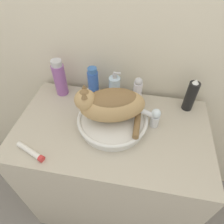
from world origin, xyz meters
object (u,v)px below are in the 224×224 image
Objects in this scene: cat at (110,104)px; faucet at (153,116)px; shampoo_bottle_tall at (93,84)px; hairspray_can_black at (191,96)px; deodorant_stick at (138,91)px; mouthwash_bottle at (60,78)px; soap_pump_bottle at (114,89)px; cream_tube at (31,152)px.

cat reaches higher than faucet.
shampoo_bottle_tall is 1.01× the size of hairspray_can_black.
deodorant_stick is at bearing 0.00° from shampoo_bottle_tall.
cat is 1.55× the size of mouthwash_bottle.
soap_pump_bottle is 0.39m from hairspray_can_black.
mouthwash_bottle is (-0.30, 0.00, 0.03)m from soap_pump_bottle.
faucet is 0.68× the size of hairspray_can_black.
cat is at bearing -31.05° from mouthwash_bottle.
deodorant_stick is at bearing 0.00° from mouthwash_bottle.
hairspray_can_black reaches higher than deodorant_stick.
deodorant_stick is 0.27m from hairspray_can_black.
faucet is at bearing -59.69° from deodorant_stick.
hairspray_can_black is at bearing -169.74° from cat.
shampoo_bottle_tall is at bearing -72.39° from cat.
cream_tube is at bearing 19.59° from cat.
shampoo_bottle_tall reaches higher than deodorant_stick.
cream_tube is (-0.69, -0.42, -0.08)m from hairspray_can_black.
faucet is 0.54m from mouthwash_bottle.
cat is 0.24m from shampoo_bottle_tall.
hairspray_can_black is at bearing 0.00° from deodorant_stick.
shampoo_bottle_tall is (-0.13, 0.19, -0.05)m from cat.
cream_tube is (0.01, -0.42, -0.09)m from mouthwash_bottle.
cat is 0.43m from hairspray_can_black.
cat is 0.37m from mouthwash_bottle.
faucet is 0.71× the size of soap_pump_bottle.
hairspray_can_black reaches higher than soap_pump_bottle.
cat reaches higher than deodorant_stick.
cat reaches higher than hairspray_can_black.
faucet is at bearing -16.59° from mouthwash_bottle.
shampoo_bottle_tall is at bearing -180.00° from deodorant_stick.
mouthwash_bottle is (-0.19, 0.00, 0.01)m from shampoo_bottle_tall.
hairspray_can_black is (0.70, 0.00, -0.02)m from mouthwash_bottle.
mouthwash_bottle is at bearing 180.00° from deodorant_stick.
cream_tube is at bearing 17.36° from faucet.
hairspray_can_black is (0.51, 0.00, -0.00)m from shampoo_bottle_tall.
mouthwash_bottle reaches higher than shampoo_bottle_tall.
cream_tube is (-0.31, -0.23, -0.13)m from cat.
deodorant_stick is at bearing -136.34° from cat.
hairspray_can_black is (0.27, 0.00, 0.01)m from deodorant_stick.
shampoo_bottle_tall is 1.19× the size of deodorant_stick.
deodorant_stick is 0.60m from cream_tube.
cream_tube is at bearing -148.83° from hairspray_can_black.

